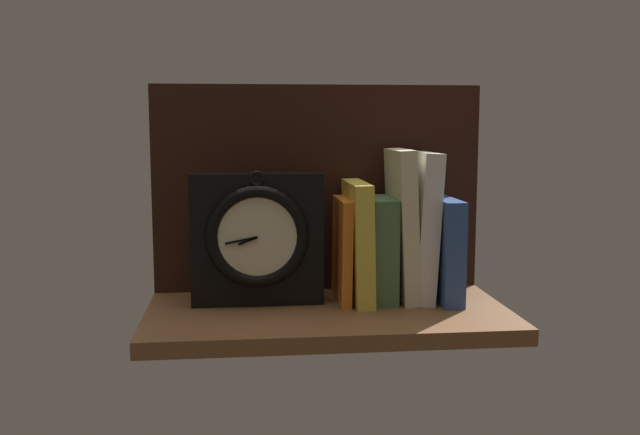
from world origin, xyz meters
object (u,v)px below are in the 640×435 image
Objects in this scene: book_green_romantic at (380,249)px; framed_clock at (257,238)px; book_cream_twain at (402,225)px; book_white_catcher at (421,226)px; book_orange_pandolfini at (342,250)px; book_yellow_seinlanguage at (358,241)px; book_blue_modern at (442,248)px.

book_green_romantic is 0.78× the size of framed_clock.
book_cream_twain is (3.64, 0.00, 3.96)cm from book_green_romantic.
framed_clock is (-27.29, -0.95, -1.44)cm from book_white_catcher.
book_orange_pandolfini is 14.24cm from framed_clock.
book_orange_pandolfini is 6.40cm from book_green_romantic.
book_yellow_seinlanguage is 0.79× the size of book_cream_twain.
book_yellow_seinlanguage is at bearing 3.27° from framed_clock.
book_orange_pandolfini is at bearing 180.00° from book_yellow_seinlanguage.
framed_clock is at bearing -177.34° from book_green_romantic.
book_cream_twain reaches higher than book_white_catcher.
book_orange_pandolfini is 2.95cm from book_yellow_seinlanguage.
book_blue_modern is at bearing 1.76° from framed_clock.
book_cream_twain reaches higher than book_yellow_seinlanguage.
book_blue_modern is 0.78× the size of framed_clock.
book_green_romantic reaches higher than book_blue_modern.
book_white_catcher is 1.44× the size of book_blue_modern.
book_yellow_seinlanguage is (2.62, 0.00, 1.36)cm from book_orange_pandolfini.
book_orange_pandolfini is 0.78× the size of framed_clock.
book_orange_pandolfini is 0.99× the size of book_green_romantic.
book_yellow_seinlanguage is at bearing 180.00° from book_blue_modern.
book_cream_twain reaches higher than framed_clock.
book_orange_pandolfini and book_green_romantic have the same top height.
book_orange_pandolfini is at bearing 3.87° from framed_clock.
book_white_catcher is 5.23cm from book_blue_modern.
book_blue_modern is (14.27, 0.00, -1.37)cm from book_yellow_seinlanguage.
book_cream_twain is 3.24cm from book_white_catcher.
framed_clock is (-24.05, -0.95, -1.67)cm from book_cream_twain.
framed_clock is at bearing -176.73° from book_yellow_seinlanguage.
book_cream_twain is at bearing 180.00° from book_white_catcher.
book_yellow_seinlanguage reaches higher than book_orange_pandolfini.
book_green_romantic is (6.40, 0.00, 0.05)cm from book_orange_pandolfini.
book_green_romantic is 1.01× the size of book_blue_modern.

